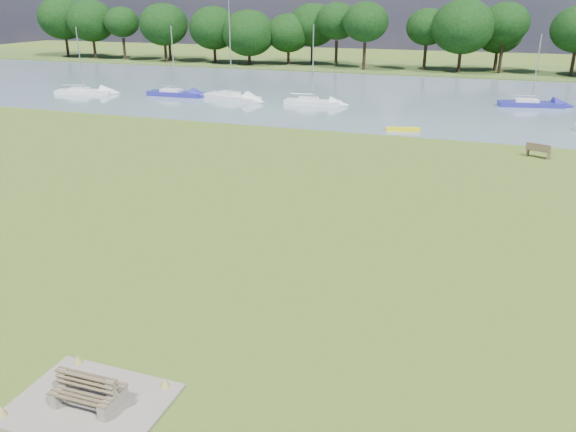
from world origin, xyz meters
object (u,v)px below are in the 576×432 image
(sailboat_1, at_px, (312,100))
(bench_pair, at_px, (88,391))
(kayak, at_px, (403,129))
(sailboat_2, at_px, (83,90))
(sailboat_3, at_px, (175,92))
(sailboat_6, at_px, (530,102))
(sailboat_5, at_px, (231,95))
(riverbank_bench, at_px, (538,151))

(sailboat_1, bearing_deg, bench_pair, -82.55)
(bench_pair, xyz_separation_m, kayak, (2.89, 38.00, -0.32))
(sailboat_2, xyz_separation_m, sailboat_3, (11.20, 2.16, 0.05))
(sailboat_3, bearing_deg, sailboat_6, 7.81)
(sailboat_2, relative_size, sailboat_5, 0.73)
(kayak, relative_size, sailboat_5, 0.27)
(bench_pair, bearing_deg, sailboat_2, 127.65)
(riverbank_bench, relative_size, sailboat_2, 0.23)
(sailboat_1, xyz_separation_m, sailboat_3, (-16.81, 0.34, -0.00))
(kayak, bearing_deg, sailboat_3, 147.70)
(sailboat_1, bearing_deg, sailboat_2, -178.68)
(bench_pair, xyz_separation_m, sailboat_3, (-25.08, 48.04, 0.01))
(sailboat_1, bearing_deg, sailboat_5, 176.64)
(riverbank_bench, bearing_deg, sailboat_5, 175.75)
(kayak, distance_m, sailboat_1, 14.79)
(sailboat_3, bearing_deg, kayak, -21.12)
(riverbank_bench, xyz_separation_m, sailboat_3, (-38.34, 15.55, -0.01))
(sailboat_2, xyz_separation_m, sailboat_5, (18.51, 1.98, 0.09))
(sailboat_3, relative_size, sailboat_6, 1.07)
(sailboat_3, bearing_deg, bench_pair, -63.81)
(sailboat_1, distance_m, sailboat_2, 28.08)
(bench_pair, xyz_separation_m, sailboat_6, (13.75, 54.32, 0.00))
(sailboat_2, distance_m, sailboat_3, 11.41)
(riverbank_bench, distance_m, kayak, 11.75)
(bench_pair, height_order, sailboat_2, sailboat_2)
(sailboat_1, distance_m, sailboat_6, 23.00)
(sailboat_6, bearing_deg, bench_pair, -114.75)
(sailboat_5, distance_m, sailboat_6, 32.18)
(sailboat_1, xyz_separation_m, sailboat_5, (-9.50, 0.16, 0.04))
(kayak, xyz_separation_m, sailboat_5, (-20.66, 9.86, 0.37))
(sailboat_2, height_order, sailboat_6, sailboat_2)
(kayak, bearing_deg, sailboat_6, 43.81)
(sailboat_5, relative_size, sailboat_6, 1.43)
(kayak, relative_size, sailboat_6, 0.39)
(sailboat_3, distance_m, sailboat_6, 39.34)
(sailboat_3, bearing_deg, sailboat_2, -170.48)
(sailboat_5, xyz_separation_m, sailboat_6, (31.53, 6.46, -0.05))
(bench_pair, height_order, kayak, bench_pair)
(riverbank_bench, distance_m, sailboat_5, 34.63)
(bench_pair, xyz_separation_m, riverbank_bench, (13.26, 32.49, 0.02))
(bench_pair, height_order, sailboat_1, sailboat_1)
(riverbank_bench, height_order, sailboat_2, sailboat_2)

